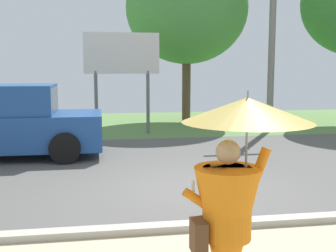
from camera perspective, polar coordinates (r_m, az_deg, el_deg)
The scene contains 6 objects.
ground_plane at distance 11.18m, azimuth 0.03°, elevation -4.46°, with size 40.00×22.00×0.20m.
monk_pedestrian at distance 3.94m, azimuth 8.55°, elevation -9.45°, with size 1.16×1.16×2.13m.
pickup_truck at distance 11.87m, azimuth -21.30°, elevation 0.23°, with size 5.20×2.28×1.88m.
utility_pole at distance 16.31m, azimuth 13.70°, elevation 13.35°, with size 1.80×0.24×7.56m.
roadside_billboard at distance 15.04m, azimuth -6.15°, elevation 8.62°, with size 2.60×0.12×3.50m.
tree_center_back at distance 18.44m, azimuth 2.50°, elevation 15.30°, with size 5.04×5.04×7.03m.
Camera 1 is at (-1.77, -7.83, 2.33)m, focal length 45.98 mm.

